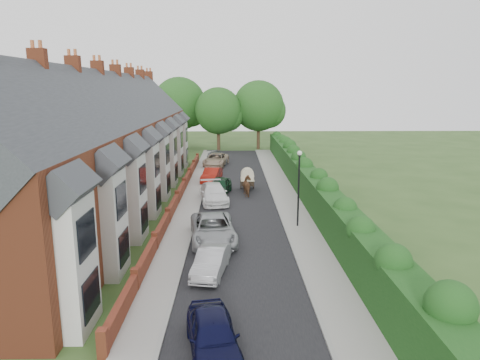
# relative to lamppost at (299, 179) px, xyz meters

# --- Properties ---
(ground) EXTENTS (140.00, 140.00, 0.00)m
(ground) POSITION_rel_lamppost_xyz_m (-3.40, -4.00, -3.30)
(ground) COLOR #2D4C1E
(ground) RESTS_ON ground
(road) EXTENTS (6.00, 58.00, 0.02)m
(road) POSITION_rel_lamppost_xyz_m (-3.90, 7.00, -3.29)
(road) COLOR black
(road) RESTS_ON ground
(pavement_hedge_side) EXTENTS (2.20, 58.00, 0.12)m
(pavement_hedge_side) POSITION_rel_lamppost_xyz_m (0.20, 7.00, -3.24)
(pavement_hedge_side) COLOR gray
(pavement_hedge_side) RESTS_ON ground
(pavement_house_side) EXTENTS (1.70, 58.00, 0.12)m
(pavement_house_side) POSITION_rel_lamppost_xyz_m (-7.75, 7.00, -3.24)
(pavement_house_side) COLOR gray
(pavement_house_side) RESTS_ON ground
(kerb_hedge_side) EXTENTS (0.18, 58.00, 0.13)m
(kerb_hedge_side) POSITION_rel_lamppost_xyz_m (-0.85, 7.00, -3.23)
(kerb_hedge_side) COLOR gray
(kerb_hedge_side) RESTS_ON ground
(kerb_house_side) EXTENTS (0.18, 58.00, 0.13)m
(kerb_house_side) POSITION_rel_lamppost_xyz_m (-6.95, 7.00, -3.23)
(kerb_house_side) COLOR gray
(kerb_house_side) RESTS_ON ground
(hedge) EXTENTS (2.10, 58.00, 2.85)m
(hedge) POSITION_rel_lamppost_xyz_m (2.00, 7.00, -1.70)
(hedge) COLOR #133D14
(hedge) RESTS_ON ground
(terrace_row) EXTENTS (9.05, 40.50, 11.50)m
(terrace_row) POSITION_rel_lamppost_xyz_m (-14.27, 5.98, 1.18)
(terrace_row) COLOR brown
(terrace_row) RESTS_ON ground
(garden_wall_row) EXTENTS (0.35, 40.35, 1.10)m
(garden_wall_row) POSITION_rel_lamppost_xyz_m (-8.75, 6.00, -2.84)
(garden_wall_row) COLOR brown
(garden_wall_row) RESTS_ON ground
(lamppost) EXTENTS (0.32, 0.32, 5.16)m
(lamppost) POSITION_rel_lamppost_xyz_m (0.00, 0.00, 0.00)
(lamppost) COLOR black
(lamppost) RESTS_ON ground
(tree_far_left) EXTENTS (7.14, 6.80, 9.29)m
(tree_far_left) POSITION_rel_lamppost_xyz_m (-6.05, 36.08, 2.41)
(tree_far_left) COLOR #332316
(tree_far_left) RESTS_ON ground
(tree_far_right) EXTENTS (7.98, 7.60, 10.31)m
(tree_far_right) POSITION_rel_lamppost_xyz_m (-0.01, 38.08, 3.02)
(tree_far_right) COLOR #332316
(tree_far_right) RESTS_ON ground
(tree_far_back) EXTENTS (8.40, 8.00, 10.82)m
(tree_far_back) POSITION_rel_lamppost_xyz_m (-11.99, 39.08, 3.32)
(tree_far_back) COLOR #332316
(tree_far_back) RESTS_ON ground
(car_navy) EXTENTS (2.41, 4.44, 1.43)m
(car_navy) POSITION_rel_lamppost_xyz_m (-5.00, -13.80, -2.58)
(car_navy) COLOR black
(car_navy) RESTS_ON ground
(car_silver_a) EXTENTS (1.97, 4.03, 1.27)m
(car_silver_a) POSITION_rel_lamppost_xyz_m (-5.39, -7.16, -2.66)
(car_silver_a) COLOR #98989D
(car_silver_a) RESTS_ON ground
(car_silver_b) EXTENTS (3.23, 5.90, 1.57)m
(car_silver_b) POSITION_rel_lamppost_xyz_m (-5.51, -2.58, -2.51)
(car_silver_b) COLOR #94979A
(car_silver_b) RESTS_ON ground
(car_white) EXTENTS (2.81, 5.33, 1.47)m
(car_white) POSITION_rel_lamppost_xyz_m (-5.86, 6.60, -2.56)
(car_white) COLOR white
(car_white) RESTS_ON ground
(car_green) EXTENTS (2.34, 4.47, 1.45)m
(car_green) POSITION_rel_lamppost_xyz_m (-5.46, 9.29, -2.57)
(car_green) COLOR black
(car_green) RESTS_ON ground
(car_red) EXTENTS (2.11, 4.35, 1.37)m
(car_red) POSITION_rel_lamppost_xyz_m (-6.40, 14.32, -2.61)
(car_red) COLOR maroon
(car_red) RESTS_ON ground
(car_beige) EXTENTS (3.24, 5.61, 1.47)m
(car_beige) POSITION_rel_lamppost_xyz_m (-6.32, 23.40, -2.56)
(car_beige) COLOR tan
(car_beige) RESTS_ON ground
(car_grey) EXTENTS (2.96, 5.03, 1.37)m
(car_grey) POSITION_rel_lamppost_xyz_m (-6.32, 25.40, -2.61)
(car_grey) COLOR #4E5154
(car_grey) RESTS_ON ground
(horse) EXTENTS (1.26, 2.11, 1.67)m
(horse) POSITION_rel_lamppost_xyz_m (-2.98, 8.67, -2.46)
(horse) COLOR brown
(horse) RESTS_ON ground
(horse_cart) EXTENTS (1.26, 2.79, 2.01)m
(horse_cart) POSITION_rel_lamppost_xyz_m (-2.98, 10.80, -2.15)
(horse_cart) COLOR black
(horse_cart) RESTS_ON ground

